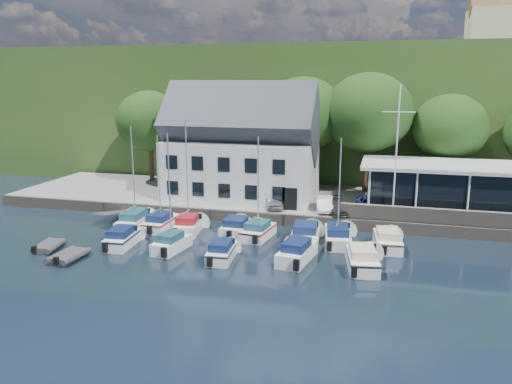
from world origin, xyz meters
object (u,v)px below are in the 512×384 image
flagpole (396,153)px  dinghy_0 (49,245)px  boat_r1_0 (133,173)px  boat_r1_3 (237,226)px  car_dgrey (338,206)px  boat_r1_1 (159,179)px  boat_r1_7 (388,238)px  harbor_building (242,152)px  car_white (324,203)px  car_blue (370,204)px  boat_r1_2 (187,178)px  boat_r2_3 (297,250)px  dinghy_1 (68,255)px  club_pavilion (438,187)px  boat_r2_4 (362,257)px  boat_r1_5 (306,233)px  boat_r2_2 (222,250)px  boat_r1_6 (340,187)px  boat_r1_4 (258,184)px  boat_r2_1 (170,193)px  boat_r2_0 (123,236)px  car_silver (274,201)px

flagpole → dinghy_0: 27.77m
boat_r1_0 → boat_r1_3: size_ratio=1.81×
car_dgrey → boat_r1_0: (-16.34, -5.36, 3.10)m
car_dgrey → boat_r1_1: boat_r1_1 is taller
boat_r1_7 → flagpole: bearing=80.2°
harbor_building → car_white: size_ratio=3.73×
dinghy_0 → car_blue: bearing=20.0°
boat_r1_2 → boat_r2_3: bearing=-32.9°
flagpole → dinghy_1: bearing=-148.6°
club_pavilion → boat_r2_4: size_ratio=2.18×
car_blue → boat_r1_5: (-4.51, -6.79, -0.88)m
boat_r2_2 → boat_r2_4: 9.54m
club_pavilion → boat_r1_6: 11.63m
boat_r1_4 → boat_r2_4: (8.24, -4.42, -3.55)m
boat_r1_2 → car_blue: bearing=15.8°
boat_r1_1 → car_dgrey: bearing=21.1°
boat_r1_5 → dinghy_0: 19.10m
boat_r1_6 → boat_r2_2: bearing=-151.6°
harbor_building → dinghy_1: harbor_building is taller
boat_r1_7 → boat_r1_2: bearing=174.6°
boat_r1_0 → boat_r2_1: 7.04m
boat_r1_1 → boat_r2_4: size_ratio=1.41×
boat_r1_3 → car_white: bearing=41.1°
club_pavilion → boat_r1_4: 16.59m
boat_r2_4 → car_dgrey: bearing=95.1°
boat_r1_5 → harbor_building: bearing=124.3°
boat_r1_6 → boat_r1_7: bearing=-10.7°
boat_r2_0 → dinghy_1: (-2.14, -3.72, -0.36)m
harbor_building → boat_r1_7: bearing=-33.5°
boat_r1_6 → boat_r2_0: 16.64m
boat_r2_3 → dinghy_1: bearing=-156.7°
club_pavilion → boat_r2_1: 23.51m
club_pavilion → boat_r2_2: 20.84m
boat_r1_2 → boat_r2_4: bearing=-26.8°
boat_r2_0 → boat_r2_3: size_ratio=0.92×
car_silver → flagpole: bearing=-19.6°
car_white → dinghy_0: size_ratio=1.39×
boat_r1_2 → boat_r1_6: (12.05, 0.27, -0.11)m
boat_r2_3 → boat_r2_1: bearing=-169.1°
boat_r1_1 → boat_r2_3: 13.56m
harbor_building → boat_r2_2: (2.73, -14.48, -4.67)m
boat_r1_0 → boat_r2_3: size_ratio=1.53×
boat_r1_3 → boat_r1_4: bearing=-14.2°
car_blue → boat_r1_4: boat_r1_4 is taller
boat_r1_7 → boat_r1_0: bearing=174.1°
boat_r1_5 → dinghy_1: bearing=-157.9°
club_pavilion → boat_r2_2: club_pavilion is taller
harbor_building → boat_r2_3: (7.82, -13.51, -4.58)m
car_silver → boat_r1_1: size_ratio=0.43×
boat_r1_3 → boat_r2_1: size_ratio=0.60×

